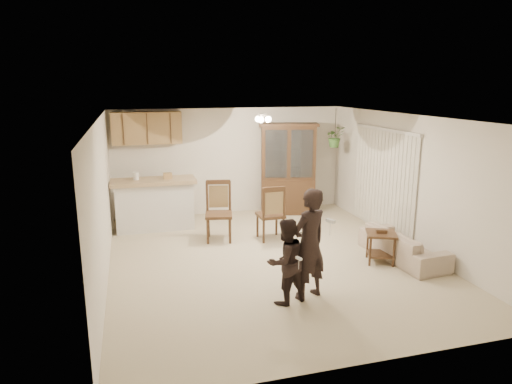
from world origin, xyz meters
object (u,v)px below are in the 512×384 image
object	(u,v)px
chair_hutch_right	(270,224)
chair_hutch_left	(219,224)
child	(286,258)
sofa	(403,239)
side_table	(380,247)
china_hutch	(288,169)
chair_bar	(166,213)
adult	(309,239)

from	to	relation	value
chair_hutch_right	chair_hutch_left	bearing A→B (deg)	-13.01
child	chair_hutch_left	bearing A→B (deg)	-101.09
sofa	side_table	world-z (taller)	sofa
china_hutch	chair_bar	xyz separation A→B (m)	(-2.90, -0.23, -0.78)
adult	child	world-z (taller)	adult
sofa	child	xyz separation A→B (m)	(-2.56, -1.02, 0.31)
child	chair_hutch_left	distance (m)	2.92
chair_hutch_right	china_hutch	bearing A→B (deg)	-120.91
side_table	adult	bearing A→B (deg)	-151.84
side_table	chair_bar	xyz separation A→B (m)	(-3.42, 3.18, 0.01)
china_hutch	chair_hutch_right	distance (m)	2.11
chair_bar	chair_hutch_right	xyz separation A→B (m)	(1.93, -1.49, 0.03)
chair_bar	chair_hutch_left	xyz separation A→B (m)	(0.93, -1.28, 0.05)
china_hutch	side_table	bearing A→B (deg)	-66.71
sofa	chair_hutch_left	xyz separation A→B (m)	(-2.95, 1.86, -0.03)
child	side_table	distance (m)	2.35
china_hutch	sofa	bearing A→B (deg)	-59.09
china_hutch	chair_bar	distance (m)	3.01
child	side_table	bearing A→B (deg)	-173.75
sofa	chair_hutch_left	bearing A→B (deg)	53.28
adult	chair_bar	xyz separation A→B (m)	(-1.70, 4.10, -0.61)
china_hutch	chair_hutch_left	distance (m)	2.59
adult	chair_hutch_left	size ratio (longest dim) A/B	1.52
chair_bar	china_hutch	bearing A→B (deg)	-23.62
chair_bar	chair_hutch_right	bearing A→B (deg)	-65.79
sofa	china_hutch	world-z (taller)	china_hutch
child	chair_bar	bearing A→B (deg)	-91.26
adult	side_table	xyz separation A→B (m)	(1.72, 0.92, -0.62)
child	china_hutch	size ratio (longest dim) A/B	0.63
china_hutch	chair_bar	size ratio (longest dim) A/B	2.11
side_table	chair_hutch_left	world-z (taller)	chair_hutch_left
side_table	chair_hutch_right	size ratio (longest dim) A/B	0.57
child	chair_hutch_right	xyz separation A→B (m)	(0.61, 2.67, -0.36)
child	chair_bar	world-z (taller)	child
china_hutch	chair_hutch_left	world-z (taller)	china_hutch
chair_hutch_left	chair_hutch_right	world-z (taller)	chair_hutch_left
china_hutch	side_table	xyz separation A→B (m)	(0.51, -3.41, -0.78)
adult	chair_bar	size ratio (longest dim) A/B	1.76
chair_hutch_left	chair_hutch_right	bearing A→B (deg)	-0.14
child	chair_hutch_left	xyz separation A→B (m)	(-0.39, 2.88, -0.34)
sofa	chair_bar	size ratio (longest dim) A/B	1.83
china_hutch	side_table	world-z (taller)	china_hutch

